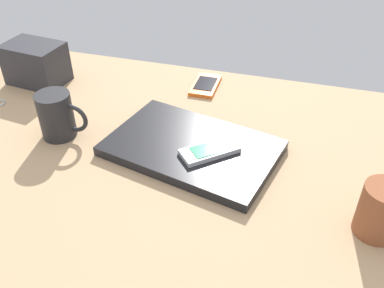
# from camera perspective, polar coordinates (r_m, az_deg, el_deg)

# --- Properties ---
(desk_surface) EXTENTS (1.20, 0.80, 0.03)m
(desk_surface) POSITION_cam_1_polar(r_m,az_deg,el_deg) (0.86, -6.60, -2.15)
(desk_surface) COLOR tan
(desk_surface) RESTS_ON ground
(laptop_closed) EXTENTS (0.37, 0.28, 0.02)m
(laptop_closed) POSITION_cam_1_polar(r_m,az_deg,el_deg) (0.85, -0.00, -0.54)
(laptop_closed) COLOR black
(laptop_closed) RESTS_ON desk_surface
(cell_phone_on_laptop) EXTENTS (0.12, 0.11, 0.01)m
(cell_phone_on_laptop) POSITION_cam_1_polar(r_m,az_deg,el_deg) (0.82, 2.40, -0.90)
(cell_phone_on_laptop) COLOR silver
(cell_phone_on_laptop) RESTS_ON laptop_closed
(cell_phone_on_desk) EXTENTS (0.06, 0.11, 0.01)m
(cell_phone_on_desk) POSITION_cam_1_polar(r_m,az_deg,el_deg) (1.08, 1.83, 7.95)
(cell_phone_on_desk) COLOR orange
(cell_phone_on_desk) RESTS_ON desk_surface
(coffee_mug) EXTENTS (0.11, 0.07, 0.10)m
(coffee_mug) POSITION_cam_1_polar(r_m,az_deg,el_deg) (0.92, -17.72, 3.68)
(coffee_mug) COLOR #262628
(coffee_mug) RESTS_ON desk_surface
(desk_organizer) EXTENTS (0.15, 0.11, 0.10)m
(desk_organizer) POSITION_cam_1_polar(r_m,az_deg,el_deg) (1.16, -20.31, 10.16)
(desk_organizer) COLOR #2D2D33
(desk_organizer) RESTS_ON desk_surface
(pen_cup) EXTENTS (0.07, 0.07, 0.09)m
(pen_cup) POSITION_cam_1_polar(r_m,az_deg,el_deg) (0.73, 24.10, -8.22)
(pen_cup) COLOR brown
(pen_cup) RESTS_ON desk_surface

